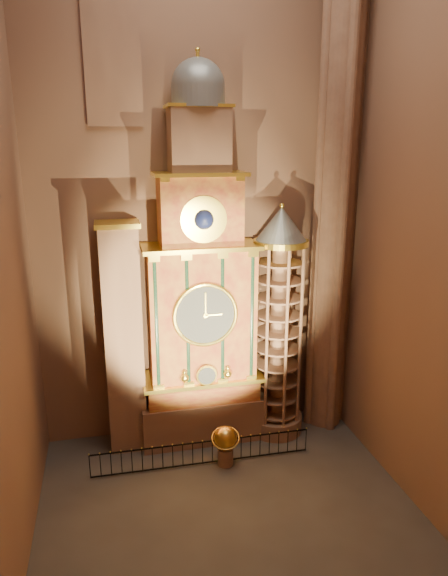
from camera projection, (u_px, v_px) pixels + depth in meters
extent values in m
plane|color=#383330|center=(227.00, 505.00, 19.51)|extent=(14.00, 14.00, 0.00)
plane|color=#896149|center=(195.00, 197.00, 22.14)|extent=(22.00, 0.00, 22.00)
plane|color=#896149|center=(421.00, 210.00, 18.04)|extent=(0.00, 22.00, 22.00)
cube|color=#8C634C|center=(202.00, 416.00, 23.92)|extent=(5.60, 2.20, 2.00)
cube|color=maroon|center=(202.00, 386.00, 23.51)|extent=(5.00, 2.00, 1.00)
cube|color=#FBDA4A|center=(202.00, 376.00, 23.32)|extent=(5.40, 2.30, 0.18)
cube|color=maroon|center=(201.00, 314.00, 22.56)|extent=(4.60, 2.00, 6.00)
cylinder|color=black|center=(156.00, 324.00, 21.31)|extent=(0.32, 0.32, 5.60)
cylinder|color=black|center=(187.00, 322.00, 21.59)|extent=(0.32, 0.32, 5.60)
cylinder|color=black|center=(222.00, 319.00, 21.92)|extent=(0.32, 0.32, 5.60)
cylinder|color=black|center=(251.00, 317.00, 22.20)|extent=(0.32, 0.32, 5.60)
cube|color=#FBDA4A|center=(200.00, 246.00, 21.68)|extent=(5.00, 2.25, 0.18)
cylinder|color=#2D3033|center=(205.00, 315.00, 21.53)|extent=(2.60, 0.12, 2.60)
torus|color=#FBDA4A|center=(206.00, 315.00, 21.49)|extent=(2.80, 0.16, 2.80)
cylinder|color=#FBDA4A|center=(207.00, 375.00, 22.13)|extent=(0.90, 0.10, 0.90)
sphere|color=#FBDA4A|center=(185.00, 378.00, 21.98)|extent=(0.36, 0.36, 0.36)
sphere|color=#FBDA4A|center=(228.00, 374.00, 22.40)|extent=(0.36, 0.36, 0.36)
cube|color=maroon|center=(200.00, 212.00, 21.34)|extent=(3.40, 1.80, 3.00)
sphere|color=#0D1A45|center=(204.00, 220.00, 20.54)|extent=(0.80, 0.80, 0.80)
cube|color=#FBDA4A|center=(199.00, 174.00, 20.87)|extent=(3.80, 2.00, 0.15)
cube|color=#8C634C|center=(199.00, 142.00, 20.57)|extent=(2.40, 1.60, 2.60)
sphere|color=slate|center=(198.00, 86.00, 20.00)|extent=(2.10, 2.10, 2.10)
cylinder|color=#FBDA4A|center=(198.00, 61.00, 19.76)|extent=(0.14, 0.14, 0.80)
cube|color=#8C634C|center=(124.00, 342.00, 22.09)|extent=(1.60, 1.40, 10.00)
cube|color=#FBDA4A|center=(127.00, 388.00, 22.24)|extent=(1.35, 0.10, 2.10)
cube|color=#441712|center=(127.00, 389.00, 22.19)|extent=(1.05, 0.04, 1.75)
cube|color=#FBDA4A|center=(123.00, 332.00, 21.54)|extent=(1.35, 0.10, 2.10)
cube|color=#441712|center=(123.00, 333.00, 21.48)|extent=(1.05, 0.04, 1.75)
cube|color=#FBDA4A|center=(120.00, 272.00, 20.83)|extent=(1.35, 0.10, 2.10)
cube|color=#441712|center=(120.00, 273.00, 20.77)|extent=(1.05, 0.04, 1.75)
cube|color=#FBDA4A|center=(117.00, 224.00, 20.71)|extent=(1.80, 1.60, 0.20)
cylinder|color=#8C634C|center=(275.00, 422.00, 24.57)|extent=(2.50, 2.50, 0.80)
cylinder|color=#8C634C|center=(278.00, 334.00, 23.34)|extent=(0.70, 0.70, 8.20)
cylinder|color=#FBDA4A|center=(281.00, 243.00, 22.20)|extent=(2.40, 2.40, 0.25)
cone|color=slate|center=(281.00, 224.00, 21.98)|extent=(2.30, 2.30, 1.50)
sphere|color=#FBDA4A|center=(282.00, 206.00, 21.76)|extent=(0.20, 0.20, 0.20)
cylinder|color=#8C634C|center=(336.00, 196.00, 22.53)|extent=(1.60, 1.60, 22.00)
cylinder|color=#8C634C|center=(353.00, 196.00, 22.70)|extent=(0.44, 0.44, 22.00)
cylinder|color=#8C634C|center=(319.00, 197.00, 22.36)|extent=(0.44, 0.44, 22.00)
cylinder|color=#8C634C|center=(328.00, 195.00, 23.28)|extent=(0.44, 0.44, 22.00)
cylinder|color=#8C634C|center=(344.00, 198.00, 21.78)|extent=(0.44, 0.44, 22.00)
cube|color=navy|center=(112.00, 56.00, 19.89)|extent=(2.00, 0.10, 5.00)
cube|color=#8C634C|center=(112.00, 56.00, 19.83)|extent=(2.20, 0.06, 5.20)
cylinder|color=#8C634C|center=(225.00, 456.00, 21.88)|extent=(0.66, 0.66, 0.77)
sphere|color=gold|center=(225.00, 438.00, 21.64)|extent=(0.99, 0.99, 0.99)
torus|color=gold|center=(225.00, 438.00, 21.64)|extent=(1.45, 1.40, 0.53)
cube|color=black|center=(202.00, 442.00, 21.62)|extent=(9.30, 0.18, 0.05)
cube|color=black|center=(203.00, 463.00, 21.90)|extent=(9.30, 0.18, 0.05)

